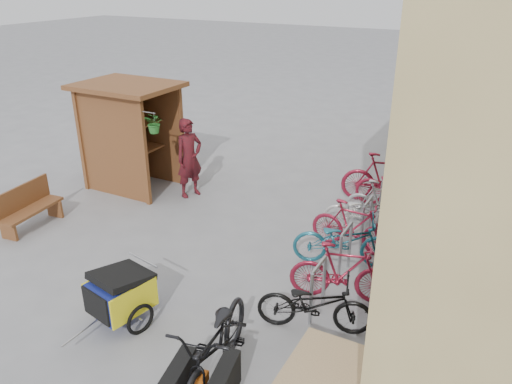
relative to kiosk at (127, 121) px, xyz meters
The scene contains 17 objects.
ground 4.39m from the kiosk, 37.02° to the right, with size 80.00×80.00×0.00m, color gray.
kiosk is the anchor object (origin of this frame).
bike_rack 5.67m from the kiosk, ahead, with size 0.05×5.35×0.86m.
pallet_stack 7.50m from the kiosk, 31.66° to the right, with size 1.00×1.20×0.40m.
bench 2.80m from the kiosk, 98.78° to the right, with size 0.56×1.39×0.86m.
shopping_carts 7.69m from the kiosk, 34.75° to the left, with size 0.62×2.09×1.11m.
child_trailer 5.15m from the kiosk, 50.82° to the right, with size 0.93×1.48×0.85m.
cargo_bike 6.67m from the kiosk, 40.59° to the right, with size 1.12×2.16×1.08m.
person_kiosk 1.66m from the kiosk, ahead, with size 0.64×0.42×1.76m, color maroon.
bike_0 6.41m from the kiosk, 26.28° to the right, with size 0.56×1.60×0.84m, color black.
bike_1 6.19m from the kiosk, 18.69° to the right, with size 0.45×1.60×0.96m, color maroon.
bike_2 5.65m from the kiosk, 10.03° to the right, with size 0.60×1.72×0.90m, color #1D6176.
bike_3 5.57m from the kiosk, ahead, with size 0.44×1.56×0.94m, color maroon.
bike_4 5.53m from the kiosk, ahead, with size 0.53×1.51×0.79m, color beige.
bike_5 5.82m from the kiosk, ahead, with size 0.43×1.51×0.91m, color #BBBCC0.
bike_6 6.07m from the kiosk, 16.28° to the left, with size 0.61×1.76×0.93m, color maroon.
bike_7 5.80m from the kiosk, 18.91° to the left, with size 0.52×1.85×1.11m, color maroon.
Camera 1 is at (4.32, -5.68, 4.60)m, focal length 35.00 mm.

